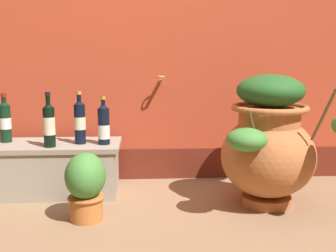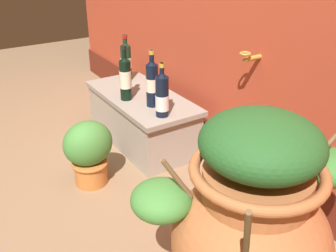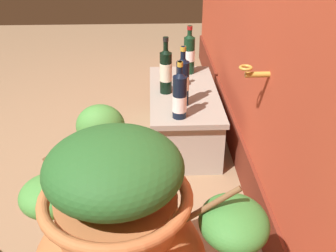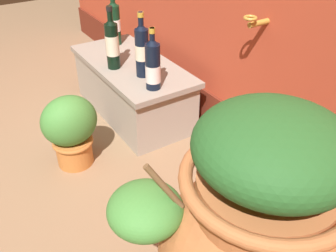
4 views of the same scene
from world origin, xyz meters
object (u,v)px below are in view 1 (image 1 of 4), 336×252
object	(u,v)px
wine_bottle_middle	(104,125)
potted_shrub	(86,184)
wine_bottle_back	(49,123)
wine_bottle_right	(80,120)
terracotta_urn	(269,143)
wine_bottle_left	(5,120)

from	to	relation	value
wine_bottle_middle	potted_shrub	xyz separation A→B (m)	(-0.06, -0.42, -0.25)
wine_bottle_back	potted_shrub	xyz separation A→B (m)	(0.26, -0.37, -0.27)
wine_bottle_middle	potted_shrub	world-z (taller)	wine_bottle_middle
wine_bottle_right	potted_shrub	bearing A→B (deg)	-78.82
terracotta_urn	wine_bottle_right	size ratio (longest dim) A/B	2.68
wine_bottle_right	potted_shrub	size ratio (longest dim) A/B	0.90
terracotta_urn	wine_bottle_middle	world-z (taller)	terracotta_urn
potted_shrub	wine_bottle_back	bearing A→B (deg)	125.46
wine_bottle_left	potted_shrub	world-z (taller)	wine_bottle_left
potted_shrub	wine_bottle_middle	bearing A→B (deg)	81.76
wine_bottle_right	wine_bottle_back	size ratio (longest dim) A/B	1.00
wine_bottle_right	potted_shrub	xyz separation A→B (m)	(0.09, -0.45, -0.27)
wine_bottle_middle	wine_bottle_back	bearing A→B (deg)	-169.60
wine_bottle_right	potted_shrub	world-z (taller)	wine_bottle_right
terracotta_urn	wine_bottle_right	distance (m)	1.16
wine_bottle_middle	wine_bottle_back	distance (m)	0.33
wine_bottle_left	wine_bottle_right	size ratio (longest dim) A/B	0.94
wine_bottle_middle	wine_bottle_right	bearing A→B (deg)	170.23
terracotta_urn	wine_bottle_right	xyz separation A→B (m)	(-1.12, 0.27, 0.10)
terracotta_urn	wine_bottle_middle	xyz separation A→B (m)	(-0.97, 0.25, 0.07)
terracotta_urn	wine_bottle_back	world-z (taller)	terracotta_urn
potted_shrub	wine_bottle_right	bearing A→B (deg)	101.18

